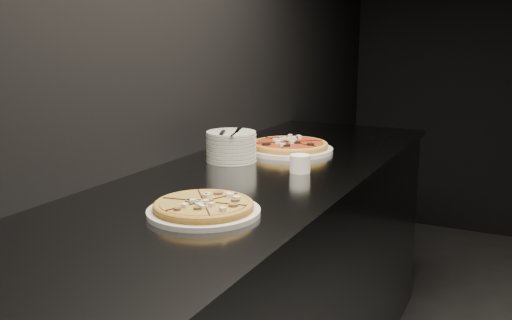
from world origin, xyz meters
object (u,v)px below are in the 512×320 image
at_px(plate_stack, 231,146).
at_px(ramekin, 300,163).
at_px(cutlery, 231,132).
at_px(pizza_tomato, 290,146).
at_px(counter, 251,297).
at_px(pizza_mushroom, 204,207).

xyz_separation_m(plate_stack, ramekin, (0.31, -0.06, -0.02)).
bearing_deg(cutlery, pizza_tomato, 42.87).
xyz_separation_m(counter, ramekin, (0.14, 0.10, 0.49)).
height_order(pizza_mushroom, pizza_tomato, pizza_tomato).
height_order(counter, pizza_tomato, pizza_tomato).
relative_size(cutlery, ramekin, 2.82).
bearing_deg(ramekin, cutlery, 171.55).
distance_m(counter, pizza_tomato, 0.64).
xyz_separation_m(plate_stack, cutlery, (0.01, -0.01, 0.06)).
relative_size(pizza_mushroom, plate_stack, 1.65).
bearing_deg(ramekin, pizza_mushroom, -95.29).
relative_size(counter, pizza_mushroom, 7.87).
distance_m(plate_stack, ramekin, 0.31).
height_order(pizza_mushroom, cutlery, cutlery).
distance_m(pizza_tomato, cutlery, 0.31).
xyz_separation_m(counter, plate_stack, (-0.17, 0.16, 0.52)).
bearing_deg(plate_stack, ramekin, -10.87).
relative_size(counter, ramekin, 34.29).
bearing_deg(ramekin, plate_stack, 169.13).
bearing_deg(plate_stack, cutlery, -62.38).
xyz_separation_m(pizza_mushroom, ramekin, (0.05, 0.56, 0.01)).
bearing_deg(pizza_mushroom, ramekin, 84.71).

